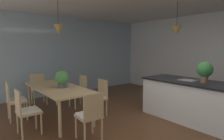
{
  "coord_description": "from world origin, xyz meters",
  "views": [
    {
      "loc": [
        2.26,
        -2.9,
        1.64
      ],
      "look_at": [
        -1.31,
        -0.05,
        1.1
      ],
      "focal_mm": 30.62,
      "sensor_mm": 36.0,
      "label": 1
    }
  ],
  "objects_px": {
    "chair_near_right": "(26,110)",
    "potted_plant_on_island": "(205,70)",
    "kitchen_island": "(190,100)",
    "potted_plant_on_table": "(62,78)",
    "chair_far_left": "(79,90)",
    "chair_window_end": "(38,88)",
    "dining_table": "(58,90)",
    "chair_far_right": "(98,96)",
    "chair_kitchen_end": "(90,114)",
    "chair_near_left": "(15,100)",
    "vase_on_dining_table": "(66,83)"
  },
  "relations": [
    {
      "from": "chair_near_right",
      "to": "potted_plant_on_island",
      "type": "height_order",
      "value": "potted_plant_on_island"
    },
    {
      "from": "potted_plant_on_island",
      "to": "kitchen_island",
      "type": "bearing_deg",
      "value": 180.0
    },
    {
      "from": "potted_plant_on_table",
      "to": "kitchen_island",
      "type": "bearing_deg",
      "value": 51.04
    },
    {
      "from": "chair_far_left",
      "to": "chair_window_end",
      "type": "bearing_deg",
      "value": -139.18
    },
    {
      "from": "dining_table",
      "to": "chair_far_right",
      "type": "height_order",
      "value": "chair_far_right"
    },
    {
      "from": "chair_window_end",
      "to": "kitchen_island",
      "type": "height_order",
      "value": "kitchen_island"
    },
    {
      "from": "potted_plant_on_table",
      "to": "chair_far_right",
      "type": "bearing_deg",
      "value": 68.28
    },
    {
      "from": "chair_far_left",
      "to": "potted_plant_on_island",
      "type": "height_order",
      "value": "potted_plant_on_island"
    },
    {
      "from": "chair_window_end",
      "to": "potted_plant_on_table",
      "type": "height_order",
      "value": "potted_plant_on_table"
    },
    {
      "from": "chair_near_right",
      "to": "kitchen_island",
      "type": "distance_m",
      "value": 3.46
    },
    {
      "from": "chair_kitchen_end",
      "to": "chair_far_left",
      "type": "bearing_deg",
      "value": 156.37
    },
    {
      "from": "kitchen_island",
      "to": "potted_plant_on_island",
      "type": "relative_size",
      "value": 4.76
    },
    {
      "from": "chair_window_end",
      "to": "potted_plant_on_table",
      "type": "relative_size",
      "value": 2.25
    },
    {
      "from": "kitchen_island",
      "to": "chair_far_right",
      "type": "bearing_deg",
      "value": -135.69
    },
    {
      "from": "chair_near_left",
      "to": "kitchen_island",
      "type": "bearing_deg",
      "value": 51.78
    },
    {
      "from": "chair_near_right",
      "to": "potted_plant_on_table",
      "type": "distance_m",
      "value": 1.03
    },
    {
      "from": "chair_near_right",
      "to": "vase_on_dining_table",
      "type": "bearing_deg",
      "value": 107.8
    },
    {
      "from": "dining_table",
      "to": "chair_far_left",
      "type": "xyz_separation_m",
      "value": [
        -0.47,
        0.82,
        -0.2
      ]
    },
    {
      "from": "potted_plant_on_table",
      "to": "vase_on_dining_table",
      "type": "distance_m",
      "value": 0.13
    },
    {
      "from": "chair_near_right",
      "to": "chair_kitchen_end",
      "type": "distance_m",
      "value": 1.25
    },
    {
      "from": "chair_far_right",
      "to": "vase_on_dining_table",
      "type": "bearing_deg",
      "value": -113.8
    },
    {
      "from": "dining_table",
      "to": "chair_far_right",
      "type": "distance_m",
      "value": 0.96
    },
    {
      "from": "chair_kitchen_end",
      "to": "kitchen_island",
      "type": "xyz_separation_m",
      "value": [
        0.57,
        2.3,
        -0.01
      ]
    },
    {
      "from": "chair_window_end",
      "to": "chair_near_right",
      "type": "bearing_deg",
      "value": -23.69
    },
    {
      "from": "chair_far_right",
      "to": "chair_near_right",
      "type": "height_order",
      "value": "same"
    },
    {
      "from": "dining_table",
      "to": "chair_near_left",
      "type": "bearing_deg",
      "value": -119.97
    },
    {
      "from": "chair_window_end",
      "to": "chair_kitchen_end",
      "type": "distance_m",
      "value": 2.82
    },
    {
      "from": "vase_on_dining_table",
      "to": "potted_plant_on_island",
      "type": "bearing_deg",
      "value": 45.65
    },
    {
      "from": "chair_far_right",
      "to": "chair_kitchen_end",
      "type": "relative_size",
      "value": 1.0
    },
    {
      "from": "chair_kitchen_end",
      "to": "potted_plant_on_table",
      "type": "relative_size",
      "value": 2.25
    },
    {
      "from": "chair_far_right",
      "to": "chair_kitchen_end",
      "type": "xyz_separation_m",
      "value": [
        0.94,
        -0.82,
        0.0
      ]
    },
    {
      "from": "dining_table",
      "to": "potted_plant_on_island",
      "type": "xyz_separation_m",
      "value": [
        2.28,
        2.29,
        0.49
      ]
    },
    {
      "from": "potted_plant_on_island",
      "to": "chair_window_end",
      "type": "bearing_deg",
      "value": -148.21
    },
    {
      "from": "chair_far_right",
      "to": "chair_far_left",
      "type": "bearing_deg",
      "value": 180.0
    },
    {
      "from": "chair_near_right",
      "to": "vase_on_dining_table",
      "type": "distance_m",
      "value": 1.06
    },
    {
      "from": "chair_near_right",
      "to": "vase_on_dining_table",
      "type": "relative_size",
      "value": 3.99
    },
    {
      "from": "chair_far_right",
      "to": "chair_window_end",
      "type": "distance_m",
      "value": 2.05
    },
    {
      "from": "dining_table",
      "to": "chair_kitchen_end",
      "type": "xyz_separation_m",
      "value": [
        1.41,
        -0.0,
        -0.2
      ]
    },
    {
      "from": "chair_near_right",
      "to": "kitchen_island",
      "type": "xyz_separation_m",
      "value": [
        1.51,
        3.11,
        -0.01
      ]
    },
    {
      "from": "dining_table",
      "to": "chair_near_right",
      "type": "relative_size",
      "value": 2.39
    },
    {
      "from": "potted_plant_on_table",
      "to": "chair_far_left",
      "type": "bearing_deg",
      "value": 128.98
    },
    {
      "from": "chair_window_end",
      "to": "potted_plant_on_table",
      "type": "distance_m",
      "value": 1.64
    },
    {
      "from": "chair_window_end",
      "to": "dining_table",
      "type": "bearing_deg",
      "value": -0.2
    },
    {
      "from": "dining_table",
      "to": "vase_on_dining_table",
      "type": "height_order",
      "value": "vase_on_dining_table"
    },
    {
      "from": "dining_table",
      "to": "chair_near_left",
      "type": "height_order",
      "value": "chair_near_left"
    },
    {
      "from": "dining_table",
      "to": "potted_plant_on_table",
      "type": "bearing_deg",
      "value": 15.19
    },
    {
      "from": "dining_table",
      "to": "kitchen_island",
      "type": "height_order",
      "value": "kitchen_island"
    },
    {
      "from": "potted_plant_on_table",
      "to": "chair_near_left",
      "type": "bearing_deg",
      "value": -126.24
    },
    {
      "from": "kitchen_island",
      "to": "vase_on_dining_table",
      "type": "xyz_separation_m",
      "value": [
        -1.81,
        -2.16,
        0.38
      ]
    },
    {
      "from": "potted_plant_on_table",
      "to": "vase_on_dining_table",
      "type": "relative_size",
      "value": 1.78
    }
  ]
}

